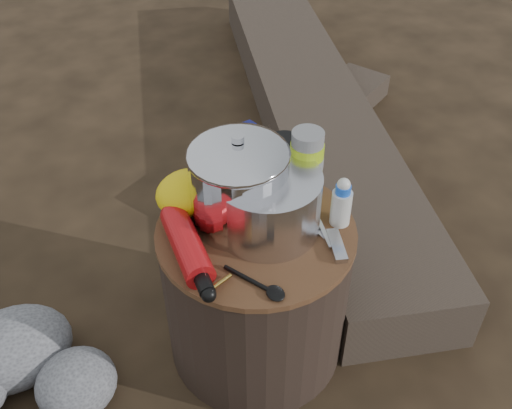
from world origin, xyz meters
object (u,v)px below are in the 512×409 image
travel_mug (284,161)px  log_main (312,112)px  stump (256,290)px  camping_pot (239,182)px  fuel_bottle (187,245)px  thermos (306,168)px

travel_mug → log_main: bearing=51.5°
log_main → stump: bearing=-111.9°
camping_pot → fuel_bottle: 0.17m
stump → log_main: 1.02m
travel_mug → camping_pot: bearing=-154.8°
stump → thermos: thermos is taller
stump → travel_mug: 0.32m
thermos → travel_mug: thermos is taller
stump → camping_pot: bearing=108.6°
thermos → camping_pot: bearing=175.4°
fuel_bottle → thermos: thermos is taller
thermos → fuel_bottle: bearing=-172.8°
stump → log_main: size_ratio=0.21×
fuel_bottle → thermos: 0.32m
log_main → camping_pot: 1.08m
stump → camping_pot: 0.31m
stump → log_main: stump is taller
fuel_bottle → thermos: bearing=13.8°
stump → camping_pot: camping_pot is taller
stump → travel_mug: bearing=40.7°
stump → fuel_bottle: bearing=-178.7°
log_main → thermos: (-0.52, -0.74, 0.41)m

